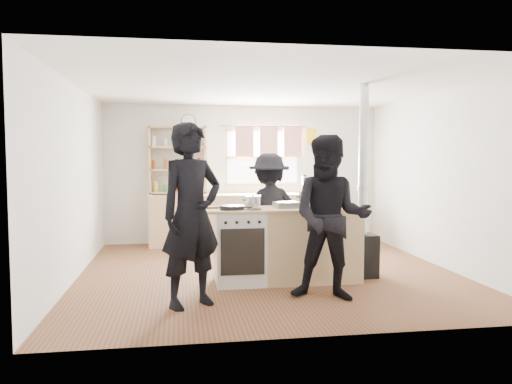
# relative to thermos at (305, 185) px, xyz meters

# --- Properties ---
(ground) EXTENTS (5.00, 5.00, 0.01)m
(ground) POSITION_rel_thermos_xyz_m (-1.08, -2.22, -1.06)
(ground) COLOR brown
(ground) RESTS_ON ground
(back_counter) EXTENTS (3.40, 0.55, 0.90)m
(back_counter) POSITION_rel_thermos_xyz_m (-1.08, 0.00, -0.61)
(back_counter) COLOR tan
(back_counter) RESTS_ON ground
(shelving_unit) EXTENTS (1.00, 0.28, 1.20)m
(shelving_unit) POSITION_rel_thermos_xyz_m (-2.28, 0.12, 0.45)
(shelving_unit) COLOR tan
(shelving_unit) RESTS_ON back_counter
(thermos) EXTENTS (0.10, 0.10, 0.32)m
(thermos) POSITION_rel_thermos_xyz_m (0.00, 0.00, 0.00)
(thermos) COLOR silver
(thermos) RESTS_ON back_counter
(cooking_island) EXTENTS (1.97, 0.64, 0.93)m
(cooking_island) POSITION_rel_thermos_xyz_m (-0.94, -2.77, -0.59)
(cooking_island) COLOR white
(cooking_island) RESTS_ON ground
(skillet_greens) EXTENTS (0.32, 0.32, 0.05)m
(skillet_greens) POSITION_rel_thermos_xyz_m (-1.63, -2.87, -0.10)
(skillet_greens) COLOR black
(skillet_greens) RESTS_ON cooking_island
(roast_tray) EXTENTS (0.33, 0.29, 0.07)m
(roast_tray) POSITION_rel_thermos_xyz_m (-0.94, -2.78, -0.09)
(roast_tray) COLOR silver
(roast_tray) RESTS_ON cooking_island
(stockpot_stove) EXTENTS (0.20, 0.20, 0.17)m
(stockpot_stove) POSITION_rel_thermos_xyz_m (-1.34, -2.62, -0.06)
(stockpot_stove) COLOR silver
(stockpot_stove) RESTS_ON cooking_island
(stockpot_counter) EXTENTS (0.30, 0.30, 0.22)m
(stockpot_counter) POSITION_rel_thermos_xyz_m (-0.62, -2.76, -0.03)
(stockpot_counter) COLOR silver
(stockpot_counter) RESTS_ON cooking_island
(bread_board) EXTENTS (0.30, 0.23, 0.12)m
(bread_board) POSITION_rel_thermos_xyz_m (-0.26, -2.78, -0.08)
(bread_board) COLOR tan
(bread_board) RESTS_ON cooking_island
(flue_heater) EXTENTS (0.35, 0.35, 2.50)m
(flue_heater) POSITION_rel_thermos_xyz_m (0.09, -2.67, -0.42)
(flue_heater) COLOR black
(flue_heater) RESTS_ON ground
(person_near_left) EXTENTS (0.84, 0.75, 1.92)m
(person_near_left) POSITION_rel_thermos_xyz_m (-2.14, -3.64, -0.10)
(person_near_left) COLOR black
(person_near_left) RESTS_ON ground
(person_near_right) EXTENTS (1.06, 0.95, 1.81)m
(person_near_right) POSITION_rel_thermos_xyz_m (-0.63, -3.62, -0.16)
(person_near_right) COLOR black
(person_near_right) RESTS_ON ground
(person_far) EXTENTS (1.14, 0.79, 1.62)m
(person_far) POSITION_rel_thermos_xyz_m (-1.01, -1.93, -0.25)
(person_far) COLOR black
(person_far) RESTS_ON ground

